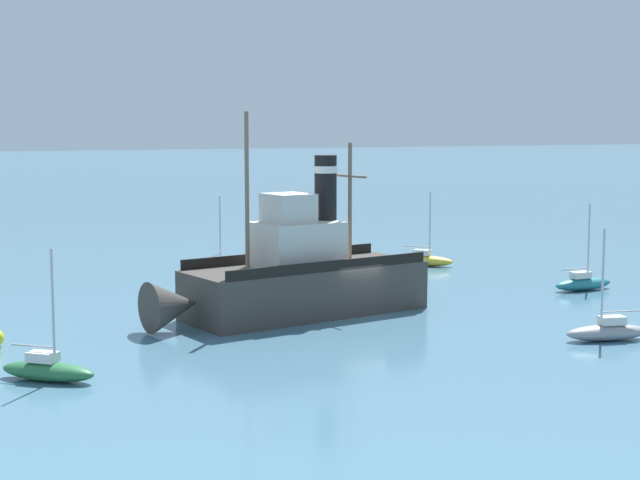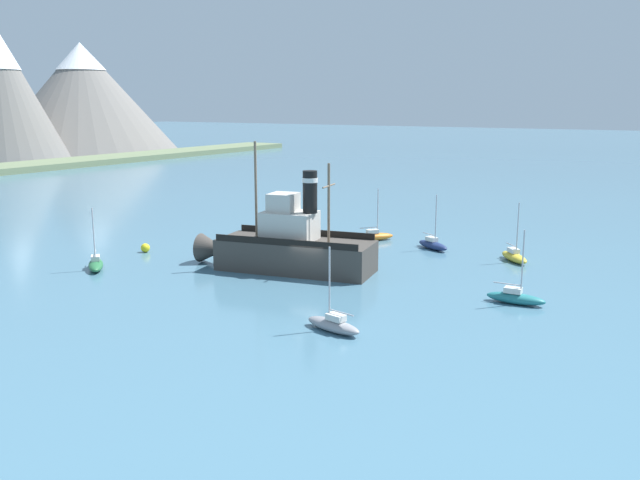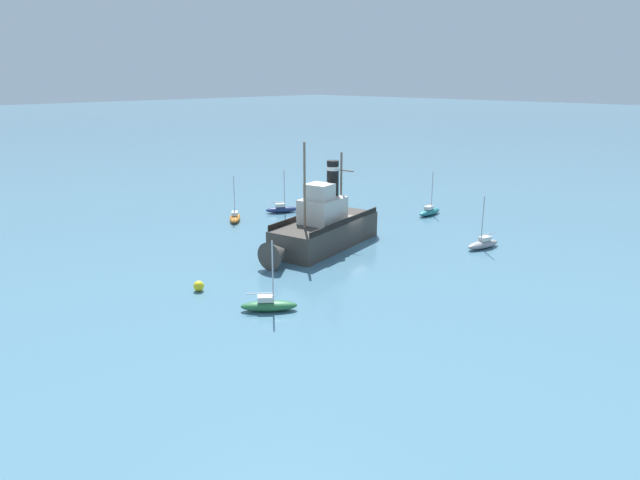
% 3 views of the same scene
% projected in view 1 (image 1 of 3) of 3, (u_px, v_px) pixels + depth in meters
% --- Properties ---
extents(ground_plane, '(600.00, 600.00, 0.00)m').
position_uv_depth(ground_plane, '(356.00, 315.00, 48.13)').
color(ground_plane, '#477289').
extents(old_tugboat, '(6.56, 14.78, 9.90)m').
position_uv_depth(old_tugboat, '(295.00, 278.00, 47.76)').
color(old_tugboat, '#423D38').
rests_on(old_tugboat, ground).
extents(sailboat_grey, '(1.88, 3.95, 4.90)m').
position_uv_depth(sailboat_grey, '(608.00, 331.00, 42.37)').
color(sailboat_grey, gray).
rests_on(sailboat_grey, ground).
extents(sailboat_teal, '(1.18, 3.82, 4.90)m').
position_uv_depth(sailboat_teal, '(583.00, 283.00, 55.14)').
color(sailboat_teal, '#23757A').
rests_on(sailboat_teal, ground).
extents(sailboat_yellow, '(3.56, 3.36, 4.90)m').
position_uv_depth(sailboat_yellow, '(425.00, 259.00, 64.55)').
color(sailboat_yellow, gold).
rests_on(sailboat_yellow, ground).
extents(sailboat_orange, '(3.60, 3.31, 4.90)m').
position_uv_depth(sailboat_orange, '(219.00, 268.00, 60.60)').
color(sailboat_orange, orange).
rests_on(sailboat_orange, ground).
extents(sailboat_navy, '(2.90, 3.82, 4.90)m').
position_uv_depth(sailboat_navy, '(315.00, 264.00, 62.42)').
color(sailboat_navy, navy).
rests_on(sailboat_navy, ground).
extents(sailboat_green, '(3.36, 3.56, 4.90)m').
position_uv_depth(sailboat_green, '(48.00, 369.00, 35.74)').
color(sailboat_green, '#286B3D').
rests_on(sailboat_green, ground).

